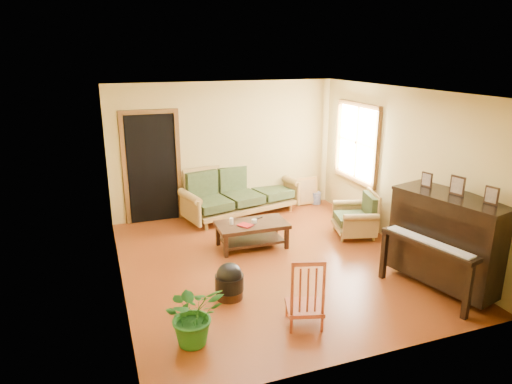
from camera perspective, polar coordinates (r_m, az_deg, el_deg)
name	(u,v)px	position (r m, az deg, el deg)	size (l,w,h in m)	color
floor	(273,262)	(7.18, 2.09, -8.71)	(5.00, 5.00, 0.00)	#57220B
doorway	(152,169)	(8.77, -12.86, 2.83)	(1.08, 0.16, 2.05)	black
window	(357,143)	(8.79, 12.50, 6.06)	(0.12, 1.36, 1.46)	white
sofa	(241,191)	(8.98, -1.83, 0.09)	(2.31, 0.97, 0.99)	olive
coffee_table	(252,235)	(7.61, -0.52, -5.39)	(1.16, 0.64, 0.42)	black
armchair	(355,214)	(8.20, 12.22, -2.69)	(0.76, 0.80, 0.80)	olive
piano	(448,242)	(6.72, 22.83, -5.80)	(0.88, 1.50, 1.32)	black
footstool	(230,285)	(6.14, -3.33, -11.53)	(0.38, 0.38, 0.36)	black
red_chair	(305,290)	(5.50, 6.14, -12.11)	(0.42, 0.46, 0.90)	maroon
leaning_frame	(307,191)	(9.73, 6.44, 0.17)	(0.46, 0.10, 0.61)	gold
ceramic_crock	(316,198)	(9.86, 7.53, -0.74)	(0.20, 0.20, 0.25)	#324598
potted_plant	(194,314)	(5.24, -7.78, -14.86)	(0.66, 0.57, 0.73)	#1C5A19
book	(242,227)	(7.34, -1.76, -4.38)	(0.17, 0.23, 0.02)	maroon
candle	(231,221)	(7.47, -3.09, -3.66)	(0.06, 0.06, 0.11)	silver
glass_jar	(254,221)	(7.54, -0.22, -3.65)	(0.09, 0.09, 0.06)	silver
remote	(259,218)	(7.74, 0.35, -3.25)	(0.14, 0.04, 0.01)	black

